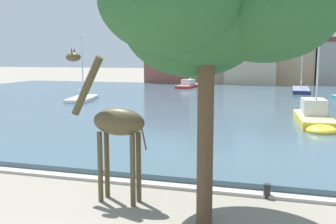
{
  "coord_description": "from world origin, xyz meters",
  "views": [
    {
      "loc": [
        5.14,
        -6.99,
        4.82
      ],
      "look_at": [
        0.07,
        10.56,
        2.2
      ],
      "focal_mm": 41.26,
      "sensor_mm": 36.0,
      "label": 1
    }
  ],
  "objects_px": {
    "sailboat_white": "(84,100)",
    "sailboat_yellow": "(315,120)",
    "giraffe_statue": "(114,124)",
    "mooring_bollard": "(267,191)",
    "sailboat_red": "(190,86)",
    "shade_tree": "(212,13)",
    "sailboat_navy": "(301,91)"
  },
  "relations": [
    {
      "from": "sailboat_white",
      "to": "sailboat_yellow",
      "type": "xyz_separation_m",
      "value": [
        22.0,
        -9.16,
        0.29
      ]
    },
    {
      "from": "giraffe_statue",
      "to": "sailboat_yellow",
      "type": "xyz_separation_m",
      "value": [
        7.52,
        15.5,
        -1.96
      ]
    },
    {
      "from": "giraffe_statue",
      "to": "mooring_bollard",
      "type": "bearing_deg",
      "value": 18.78
    },
    {
      "from": "sailboat_red",
      "to": "shade_tree",
      "type": "relative_size",
      "value": 1.25
    },
    {
      "from": "mooring_bollard",
      "to": "sailboat_red",
      "type": "bearing_deg",
      "value": 106.15
    },
    {
      "from": "giraffe_statue",
      "to": "sailboat_white",
      "type": "relative_size",
      "value": 0.73
    },
    {
      "from": "sailboat_yellow",
      "to": "sailboat_red",
      "type": "xyz_separation_m",
      "value": [
        -15.18,
        29.5,
        -0.13
      ]
    },
    {
      "from": "sailboat_navy",
      "to": "shade_tree",
      "type": "height_order",
      "value": "sailboat_navy"
    },
    {
      "from": "sailboat_white",
      "to": "shade_tree",
      "type": "bearing_deg",
      "value": -55.0
    },
    {
      "from": "sailboat_red",
      "to": "shade_tree",
      "type": "height_order",
      "value": "sailboat_red"
    },
    {
      "from": "sailboat_yellow",
      "to": "giraffe_statue",
      "type": "bearing_deg",
      "value": -115.88
    },
    {
      "from": "mooring_bollard",
      "to": "shade_tree",
      "type": "bearing_deg",
      "value": -123.98
    },
    {
      "from": "sailboat_navy",
      "to": "shade_tree",
      "type": "relative_size",
      "value": 1.25
    },
    {
      "from": "sailboat_red",
      "to": "sailboat_white",
      "type": "bearing_deg",
      "value": -108.54
    },
    {
      "from": "sailboat_white",
      "to": "shade_tree",
      "type": "height_order",
      "value": "shade_tree"
    },
    {
      "from": "sailboat_white",
      "to": "mooring_bollard",
      "type": "bearing_deg",
      "value": -49.89
    },
    {
      "from": "sailboat_white",
      "to": "sailboat_red",
      "type": "xyz_separation_m",
      "value": [
        6.82,
        20.34,
        0.16
      ]
    },
    {
      "from": "sailboat_red",
      "to": "mooring_bollard",
      "type": "distance_m",
      "value": 45.11
    },
    {
      "from": "sailboat_red",
      "to": "mooring_bollard",
      "type": "bearing_deg",
      "value": -73.85
    },
    {
      "from": "giraffe_statue",
      "to": "sailboat_red",
      "type": "height_order",
      "value": "sailboat_red"
    },
    {
      "from": "shade_tree",
      "to": "sailboat_yellow",
      "type": "bearing_deg",
      "value": 75.36
    },
    {
      "from": "sailboat_yellow",
      "to": "shade_tree",
      "type": "height_order",
      "value": "sailboat_yellow"
    },
    {
      "from": "sailboat_navy",
      "to": "sailboat_red",
      "type": "height_order",
      "value": "sailboat_navy"
    },
    {
      "from": "mooring_bollard",
      "to": "sailboat_navy",
      "type": "bearing_deg",
      "value": 85.74
    },
    {
      "from": "mooring_bollard",
      "to": "sailboat_white",
      "type": "bearing_deg",
      "value": 130.11
    },
    {
      "from": "sailboat_white",
      "to": "giraffe_statue",
      "type": "bearing_deg",
      "value": -59.58
    },
    {
      "from": "sailboat_yellow",
      "to": "mooring_bollard",
      "type": "height_order",
      "value": "sailboat_yellow"
    },
    {
      "from": "shade_tree",
      "to": "sailboat_navy",
      "type": "bearing_deg",
      "value": 83.83
    },
    {
      "from": "sailboat_yellow",
      "to": "shade_tree",
      "type": "bearing_deg",
      "value": -104.64
    },
    {
      "from": "sailboat_red",
      "to": "shade_tree",
      "type": "distance_m",
      "value": 47.32
    },
    {
      "from": "sailboat_red",
      "to": "shade_tree",
      "type": "xyz_separation_m",
      "value": [
        10.94,
        -45.71,
        5.48
      ]
    },
    {
      "from": "sailboat_yellow",
      "to": "sailboat_navy",
      "type": "xyz_separation_m",
      "value": [
        0.34,
        26.13,
        -0.23
      ]
    }
  ]
}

